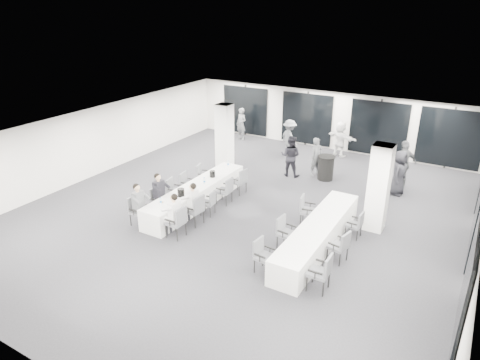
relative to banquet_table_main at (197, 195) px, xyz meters
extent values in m
cube|color=#242429|center=(1.67, 0.47, -0.39)|extent=(14.00, 16.00, 0.02)
cube|color=white|center=(1.67, 0.47, 2.43)|extent=(14.00, 16.00, 0.02)
cube|color=silver|center=(-5.34, 0.47, 1.02)|extent=(0.02, 16.00, 2.80)
cube|color=silver|center=(8.68, 0.47, 1.02)|extent=(0.02, 16.00, 2.80)
cube|color=silver|center=(1.67, 8.48, 1.02)|extent=(14.00, 0.02, 2.80)
cube|color=silver|center=(1.67, -7.54, 1.02)|extent=(14.00, 0.02, 2.80)
cube|color=black|center=(1.67, 8.41, 0.98)|extent=(13.60, 0.06, 2.50)
cube|color=black|center=(8.61, 1.47, 0.98)|extent=(0.06, 14.00, 2.50)
cube|color=white|center=(-1.13, 3.67, 1.02)|extent=(0.60, 0.60, 2.80)
cube|color=white|center=(5.87, 1.47, 1.02)|extent=(0.60, 0.60, 2.80)
cube|color=silver|center=(0.00, 0.00, 0.00)|extent=(0.90, 5.00, 0.75)
cube|color=silver|center=(4.71, -0.49, 0.00)|extent=(0.90, 5.00, 0.75)
cylinder|color=black|center=(3.11, 4.60, 0.12)|extent=(0.62, 0.62, 0.98)
cylinder|color=black|center=(3.11, 4.60, 0.61)|extent=(0.71, 0.71, 0.02)
cube|color=#4E5056|center=(-0.75, -2.12, 0.08)|extent=(0.48, 0.49, 0.08)
cube|color=#4E5056|center=(-0.97, -2.13, 0.35)|extent=(0.07, 0.47, 0.46)
cylinder|color=black|center=(-0.96, -1.93, -0.17)|extent=(0.04, 0.04, 0.41)
cylinder|color=black|center=(-0.95, -2.33, -0.17)|extent=(0.04, 0.04, 0.41)
cylinder|color=black|center=(-0.55, -1.92, -0.17)|extent=(0.04, 0.04, 0.41)
cylinder|color=black|center=(-0.54, -2.32, -0.17)|extent=(0.04, 0.04, 0.41)
cube|color=black|center=(-0.76, -1.87, 0.25)|extent=(0.34, 0.05, 0.04)
cube|color=black|center=(-0.74, -2.38, 0.25)|extent=(0.34, 0.05, 0.04)
cube|color=#4E5056|center=(-0.75, -1.12, 0.04)|extent=(0.44, 0.46, 0.07)
cube|color=#4E5056|center=(-0.95, -1.12, 0.29)|extent=(0.07, 0.43, 0.42)
cylinder|color=black|center=(-0.93, -0.93, -0.19)|extent=(0.03, 0.03, 0.38)
cylinder|color=black|center=(-0.94, -1.30, -0.19)|extent=(0.03, 0.03, 0.38)
cylinder|color=black|center=(-0.56, -0.95, -0.19)|extent=(0.03, 0.03, 0.38)
cylinder|color=black|center=(-0.57, -1.32, -0.19)|extent=(0.03, 0.03, 0.38)
cube|color=black|center=(-0.74, -0.89, 0.20)|extent=(0.31, 0.05, 0.04)
cube|color=black|center=(-0.76, -1.35, 0.20)|extent=(0.31, 0.05, 0.04)
cube|color=#4E5056|center=(-0.75, -0.24, 0.06)|extent=(0.52, 0.53, 0.08)
cube|color=#4E5056|center=(-0.96, -0.27, 0.32)|extent=(0.14, 0.45, 0.44)
cylinder|color=black|center=(-0.97, -0.08, -0.18)|extent=(0.03, 0.03, 0.39)
cylinder|color=black|center=(-0.91, -0.46, -0.18)|extent=(0.03, 0.03, 0.39)
cylinder|color=black|center=(-0.59, -0.01, -0.18)|extent=(0.03, 0.03, 0.39)
cylinder|color=black|center=(-0.53, -0.39, -0.18)|extent=(0.03, 0.03, 0.39)
cube|color=black|center=(-0.79, 0.00, 0.22)|extent=(0.33, 0.10, 0.04)
cube|color=black|center=(-0.71, -0.47, 0.22)|extent=(0.33, 0.10, 0.04)
cube|color=#4E5056|center=(-0.75, 0.51, 0.04)|extent=(0.47, 0.49, 0.07)
cube|color=#4E5056|center=(-0.95, 0.49, 0.29)|extent=(0.10, 0.43, 0.43)
cylinder|color=black|center=(-0.95, 0.68, -0.18)|extent=(0.03, 0.03, 0.38)
cylinder|color=black|center=(-0.92, 0.31, -0.18)|extent=(0.03, 0.03, 0.38)
cylinder|color=black|center=(-0.58, 0.72, -0.18)|extent=(0.03, 0.03, 0.38)
cylinder|color=black|center=(-0.55, 0.35, -0.18)|extent=(0.03, 0.03, 0.38)
cube|color=black|center=(-0.77, 0.75, 0.20)|extent=(0.32, 0.07, 0.04)
cube|color=black|center=(-0.73, 0.28, 0.20)|extent=(0.32, 0.07, 0.04)
cube|color=#4E5056|center=(-0.75, 1.53, 0.04)|extent=(0.52, 0.53, 0.07)
cube|color=#4E5056|center=(-0.95, 1.49, 0.29)|extent=(0.16, 0.42, 0.42)
cylinder|color=black|center=(-0.97, 1.67, -0.19)|extent=(0.03, 0.03, 0.38)
cylinder|color=black|center=(-0.88, 1.31, -0.19)|extent=(0.03, 0.03, 0.38)
cylinder|color=black|center=(-0.62, 1.76, -0.19)|extent=(0.03, 0.03, 0.38)
cylinder|color=black|center=(-0.53, 1.40, -0.19)|extent=(0.03, 0.03, 0.38)
cube|color=black|center=(-0.81, 1.76, 0.20)|extent=(0.31, 0.11, 0.04)
cube|color=black|center=(-0.69, 1.31, 0.20)|extent=(0.31, 0.11, 0.04)
cube|color=#4E5056|center=(0.75, -2.13, 0.11)|extent=(0.50, 0.52, 0.09)
cube|color=#4E5056|center=(0.99, -2.14, 0.40)|extent=(0.07, 0.49, 0.49)
cylinder|color=black|center=(0.96, -2.35, -0.16)|extent=(0.04, 0.04, 0.44)
cylinder|color=black|center=(0.97, -1.92, -0.16)|extent=(0.04, 0.04, 0.44)
cylinder|color=black|center=(0.53, -2.34, -0.16)|extent=(0.04, 0.04, 0.44)
cylinder|color=black|center=(0.54, -1.91, -0.16)|extent=(0.04, 0.04, 0.44)
cube|color=black|center=(0.74, -2.40, 0.29)|extent=(0.37, 0.05, 0.04)
cube|color=black|center=(0.76, -1.87, 0.29)|extent=(0.37, 0.05, 0.04)
cube|color=#4E5056|center=(0.75, -1.19, 0.11)|extent=(0.54, 0.56, 0.09)
cube|color=#4E5056|center=(0.99, -1.21, 0.40)|extent=(0.10, 0.50, 0.50)
cylinder|color=black|center=(0.95, -1.42, -0.15)|extent=(0.04, 0.04, 0.44)
cylinder|color=black|center=(0.98, -0.99, -0.15)|extent=(0.04, 0.04, 0.44)
cylinder|color=black|center=(0.52, -1.38, -0.15)|extent=(0.04, 0.04, 0.44)
cylinder|color=black|center=(0.55, -0.95, -0.15)|extent=(0.04, 0.04, 0.44)
cube|color=black|center=(0.73, -1.46, 0.29)|extent=(0.37, 0.07, 0.04)
cube|color=black|center=(0.77, -0.92, 0.29)|extent=(0.37, 0.07, 0.04)
cube|color=#4E5056|center=(0.75, -0.41, 0.03)|extent=(0.47, 0.49, 0.07)
cube|color=#4E5056|center=(0.95, -0.38, 0.28)|extent=(0.11, 0.42, 0.42)
cylinder|color=black|center=(0.95, -0.57, -0.19)|extent=(0.03, 0.03, 0.37)
cylinder|color=black|center=(0.90, -0.21, -0.19)|extent=(0.03, 0.03, 0.37)
cylinder|color=black|center=(0.60, -0.62, -0.19)|extent=(0.03, 0.03, 0.37)
cylinder|color=black|center=(0.55, -0.26, -0.19)|extent=(0.03, 0.03, 0.37)
cube|color=black|center=(0.78, -0.64, 0.19)|extent=(0.31, 0.08, 0.04)
cube|color=black|center=(0.72, -0.19, 0.19)|extent=(0.31, 0.08, 0.04)
cube|color=#4E5056|center=(0.75, 0.63, 0.09)|extent=(0.49, 0.51, 0.08)
cube|color=#4E5056|center=(0.98, 0.63, 0.36)|extent=(0.08, 0.47, 0.47)
cylinder|color=black|center=(0.96, 0.43, -0.16)|extent=(0.04, 0.04, 0.42)
cylinder|color=black|center=(0.95, 0.84, -0.16)|extent=(0.04, 0.04, 0.42)
cylinder|color=black|center=(0.55, 0.41, -0.16)|extent=(0.04, 0.04, 0.42)
cylinder|color=black|center=(0.54, 0.82, -0.16)|extent=(0.04, 0.04, 0.42)
cube|color=black|center=(0.76, 0.37, 0.26)|extent=(0.35, 0.05, 0.04)
cube|color=black|center=(0.74, 0.88, 0.26)|extent=(0.35, 0.05, 0.04)
cube|color=#4E5056|center=(0.75, 1.64, 0.09)|extent=(0.54, 0.55, 0.08)
cube|color=#4E5056|center=(0.97, 1.61, 0.36)|extent=(0.13, 0.48, 0.47)
cylinder|color=black|center=(0.92, 1.41, -0.16)|extent=(0.04, 0.04, 0.42)
cylinder|color=black|center=(0.98, 1.82, -0.16)|extent=(0.04, 0.04, 0.42)
cylinder|color=black|center=(0.52, 1.47, -0.16)|extent=(0.04, 0.04, 0.42)
cylinder|color=black|center=(0.58, 1.88, -0.16)|extent=(0.04, 0.04, 0.42)
cube|color=black|center=(0.71, 1.39, 0.26)|extent=(0.35, 0.09, 0.04)
cube|color=black|center=(0.79, 1.90, 0.26)|extent=(0.35, 0.09, 0.04)
cube|color=#4E5056|center=(3.96, -2.42, 0.07)|extent=(0.50, 0.52, 0.08)
cube|color=#4E5056|center=(3.74, -2.40, 0.34)|extent=(0.11, 0.46, 0.45)
cylinder|color=black|center=(3.78, -2.20, -0.17)|extent=(0.04, 0.04, 0.40)
cylinder|color=black|center=(3.74, -2.59, -0.17)|extent=(0.04, 0.04, 0.40)
cylinder|color=black|center=(4.17, -2.24, -0.17)|extent=(0.04, 0.04, 0.40)
cylinder|color=black|center=(4.13, -2.63, -0.17)|extent=(0.04, 0.04, 0.40)
cube|color=black|center=(3.98, -2.17, 0.24)|extent=(0.34, 0.07, 0.04)
cube|color=black|center=(3.93, -2.66, 0.24)|extent=(0.34, 0.07, 0.04)
cube|color=#4E5056|center=(3.96, -1.01, 0.08)|extent=(0.51, 0.53, 0.08)
cube|color=#4E5056|center=(3.73, -0.99, 0.35)|extent=(0.11, 0.47, 0.47)
cylinder|color=black|center=(3.78, -0.79, -0.17)|extent=(0.04, 0.04, 0.41)
cylinder|color=black|center=(3.73, -1.19, -0.17)|extent=(0.04, 0.04, 0.41)
cylinder|color=black|center=(4.18, -0.83, -0.17)|extent=(0.04, 0.04, 0.41)
cylinder|color=black|center=(4.14, -1.23, -0.17)|extent=(0.04, 0.04, 0.41)
cube|color=black|center=(3.98, -0.76, 0.25)|extent=(0.35, 0.08, 0.04)
cube|color=black|center=(3.93, -1.26, 0.25)|extent=(0.35, 0.08, 0.04)
cube|color=#4E5056|center=(3.96, 0.65, 0.09)|extent=(0.56, 0.58, 0.08)
cube|color=#4E5056|center=(3.73, 0.60, 0.37)|extent=(0.15, 0.48, 0.48)
cylinder|color=black|center=(3.71, 0.81, -0.16)|extent=(0.04, 0.04, 0.42)
cylinder|color=black|center=(3.79, 0.41, -0.16)|extent=(0.04, 0.04, 0.42)
cylinder|color=black|center=(4.12, 0.89, -0.16)|extent=(0.04, 0.04, 0.42)
cylinder|color=black|center=(4.20, 0.48, -0.16)|extent=(0.04, 0.04, 0.42)
cube|color=black|center=(3.91, 0.90, 0.27)|extent=(0.35, 0.11, 0.04)
cube|color=black|center=(4.01, 0.39, 0.27)|extent=(0.35, 0.11, 0.04)
cube|color=#4E5056|center=(5.46, -2.42, 0.11)|extent=(0.50, 0.52, 0.09)
cube|color=#4E5056|center=(5.69, -2.42, 0.40)|extent=(0.07, 0.49, 0.49)
cylinder|color=black|center=(5.67, -2.64, -0.15)|extent=(0.04, 0.04, 0.44)
cylinder|color=black|center=(5.67, -2.21, -0.15)|extent=(0.04, 0.04, 0.44)
cylinder|color=black|center=(5.24, -2.64, -0.15)|extent=(0.04, 0.04, 0.44)
cylinder|color=black|center=(5.24, -2.21, -0.15)|extent=(0.04, 0.04, 0.44)
cube|color=black|center=(5.46, -2.69, 0.29)|extent=(0.37, 0.05, 0.04)
cube|color=black|center=(5.45, -2.16, 0.29)|extent=(0.37, 0.05, 0.04)
cube|color=#4E5056|center=(5.46, -0.93, 0.07)|extent=(0.55, 0.56, 0.08)
cube|color=#4E5056|center=(5.67, -0.97, 0.34)|extent=(0.16, 0.46, 0.46)
cylinder|color=black|center=(5.61, -1.16, -0.17)|extent=(0.04, 0.04, 0.41)
cylinder|color=black|center=(5.69, -0.77, -0.17)|extent=(0.04, 0.04, 0.41)
cylinder|color=black|center=(5.22, -1.08, -0.17)|extent=(0.04, 0.04, 0.41)
cylinder|color=black|center=(5.30, -0.69, -0.17)|extent=(0.04, 0.04, 0.41)
cube|color=black|center=(5.40, -1.17, 0.24)|extent=(0.34, 0.11, 0.04)
cube|color=black|center=(5.51, -0.68, 0.24)|extent=(0.34, 0.11, 0.04)
cube|color=#4E5056|center=(5.46, 0.60, 0.03)|extent=(0.44, 0.45, 0.07)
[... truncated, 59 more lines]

